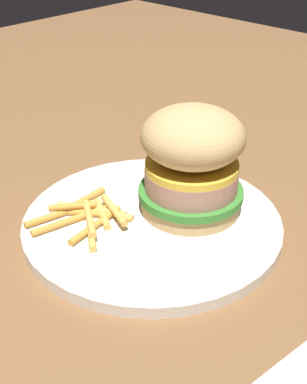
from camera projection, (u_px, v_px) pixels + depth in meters
The scene contains 4 objects.
ground_plane at pixel (133, 217), 0.56m from camera, with size 1.60×1.60×0.00m, color brown.
plate at pixel (154, 222), 0.54m from camera, with size 0.26×0.26×0.01m, color silver.
sandwich at pixel (192, 161), 0.53m from camera, with size 0.11×0.11×0.11m.
fries_pile at pixel (87, 215), 0.54m from camera, with size 0.09×0.10×0.01m.
Camera 1 is at (0.34, -0.32, 0.31)m, focal length 49.95 mm.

